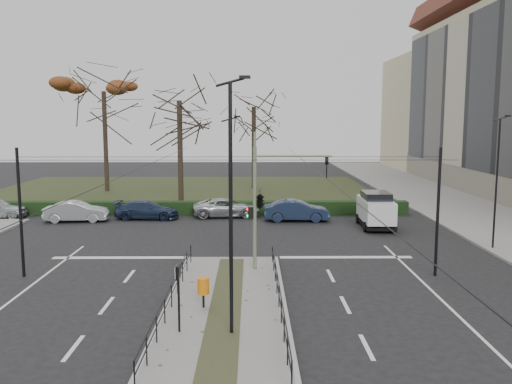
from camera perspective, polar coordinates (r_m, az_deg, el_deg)
ground at (r=23.69m, az=-2.93°, el=-10.19°), size 140.00×140.00×0.00m
median_island at (r=21.30m, az=-3.22°, el=-12.08°), size 4.40×15.00×0.14m
sidewalk_east at (r=48.20m, az=20.19°, el=-1.39°), size 8.00×90.00×0.14m
park at (r=55.45m, az=-7.73°, el=0.12°), size 38.00×26.00×0.10m
hedge at (r=42.26m, az=-10.01°, el=-1.66°), size 38.00×1.00×1.00m
median_railing at (r=20.92m, az=-3.26°, el=-9.83°), size 4.14×13.24×0.92m
catenary at (r=24.47m, az=-2.82°, el=-1.37°), size 20.00×34.00×6.00m
traffic_light at (r=25.58m, az=0.63°, el=-0.67°), size 3.99×2.28×5.86m
litter_bin at (r=20.95m, az=-5.57°, el=-9.86°), size 0.45×0.45×1.16m
info_panel at (r=18.47m, az=-8.19°, el=-9.07°), size 0.13×0.61×2.33m
streetlamp_median_near at (r=17.63m, az=-2.61°, el=-1.49°), size 0.71×0.15×8.49m
streetlamp_median_far at (r=27.21m, az=-2.76°, el=0.46°), size 0.61×0.12×7.30m
streetlamp_sidewalk at (r=32.60m, az=24.02°, el=1.04°), size 0.61×0.13×7.35m
parked_car_second at (r=40.72m, az=-18.38°, el=-1.95°), size 4.56×1.94×1.46m
parked_car_third at (r=40.47m, az=-11.41°, el=-1.86°), size 4.73×2.15×1.34m
parked_car_fourth at (r=40.63m, az=-3.11°, el=-1.65°), size 5.13×2.64×1.38m
white_van at (r=37.34m, az=12.49°, el=-1.76°), size 2.19×4.59×2.42m
rust_tree at (r=56.18m, az=-15.74°, el=10.15°), size 8.76×8.76×13.00m
bare_tree_center at (r=56.03m, az=-0.23°, el=8.32°), size 6.05×6.05×11.20m
bare_tree_near at (r=45.77m, az=-8.07°, el=8.70°), size 7.45×7.45×11.53m
parked_car_fifth at (r=38.95m, az=4.29°, el=-1.96°), size 4.66×1.70×1.53m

